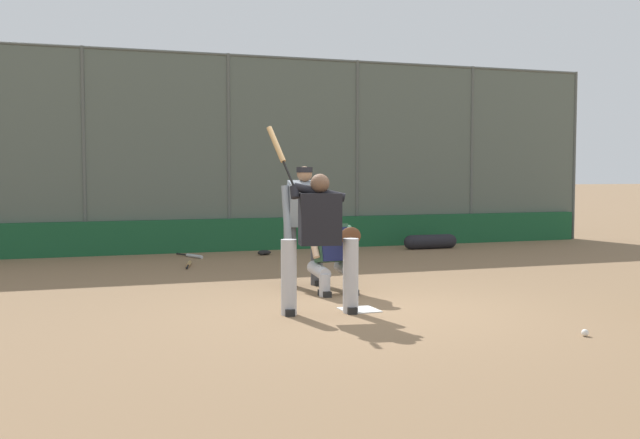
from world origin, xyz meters
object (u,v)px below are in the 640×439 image
Objects in this scene: batter_at_plate at (319,238)px; spare_bat_by_padding at (189,264)px; spare_bat_near_backstop at (192,256)px; baseball_loose at (585,333)px; catcher_behind_plate at (334,249)px; umpire_home at (304,222)px; fielding_glove_on_dirt at (264,253)px; equipment_bag_dugout_side at (430,242)px.

spare_bat_by_padding is (0.72, -5.04, -0.87)m from batter_at_plate.
baseball_loose is at bearing -7.55° from spare_bat_near_backstop.
catcher_behind_plate is 3.73m from baseball_loose.
umpire_home is 4.33m from fielding_glove_on_dirt.
spare_bat_by_padding is (1.23, -2.92, -0.92)m from umpire_home.
baseball_loose is at bearing 72.67° from equipment_bag_dugout_side.
catcher_behind_plate reaches higher than baseball_loose.
fielding_glove_on_dirt is at bearing 63.63° from spare_bat_near_backstop.
baseball_loose is (-1.16, 8.38, -0.01)m from fielding_glove_on_dirt.
fielding_glove_on_dirt is (-0.34, -5.01, -0.57)m from catcher_behind_plate.
equipment_bag_dugout_side is (-5.51, -1.30, 0.12)m from spare_bat_by_padding.
catcher_behind_plate is 4.29× the size of fielding_glove_on_dirt.
batter_at_plate reaches higher than spare_bat_by_padding.
spare_bat_by_padding is 11.53× the size of baseball_loose.
umpire_home reaches higher than baseball_loose.
batter_at_plate reaches higher than fielding_glove_on_dirt.
baseball_loose is at bearing 97.87° from fielding_glove_on_dirt.
spare_bat_near_backstop is 1.36m from spare_bat_by_padding.
umpire_home is at bearing -144.28° from spare_bat_by_padding.
catcher_behind_plate is at bearing -107.56° from batter_at_plate.
equipment_bag_dugout_side is (-4.12, -5.02, -0.46)m from catcher_behind_plate.
catcher_behind_plate reaches higher than spare_bat_by_padding.
equipment_bag_dugout_side reaches higher than spare_bat_by_padding.
fielding_glove_on_dirt is at bearing -97.67° from catcher_behind_plate.
catcher_behind_plate is at bearing -66.06° from baseball_loose.
baseball_loose is at bearing -145.00° from spare_bat_by_padding.
umpire_home is 4.44m from spare_bat_near_backstop.
batter_at_plate is at bearing -43.52° from baseball_loose.
baseball_loose is (-2.16, 2.06, -0.87)m from batter_at_plate.
equipment_bag_dugout_side is (-3.78, -0.01, 0.11)m from fielding_glove_on_dirt.
umpire_home reaches higher than fielding_glove_on_dirt.
batter_at_plate is at bearing -20.79° from spare_bat_near_backstop.
equipment_bag_dugout_side is at bearing -63.86° from spare_bat_by_padding.
spare_bat_near_backstop is 8.82m from baseball_loose.
fielding_glove_on_dirt is at bearing 0.21° from equipment_bag_dugout_side.
fielding_glove_on_dirt is (-0.50, -4.20, -0.90)m from umpire_home.
spare_bat_by_padding is at bearing -63.93° from umpire_home.
equipment_bag_dugout_side reaches higher than fielding_glove_on_dirt.
spare_bat_by_padding is at bearing -67.84° from baseball_loose.
equipment_bag_dugout_side is at bearing -179.79° from fielding_glove_on_dirt.
batter_at_plate is 1.50m from catcher_behind_plate.
umpire_home is at bearing 83.21° from fielding_glove_on_dirt.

